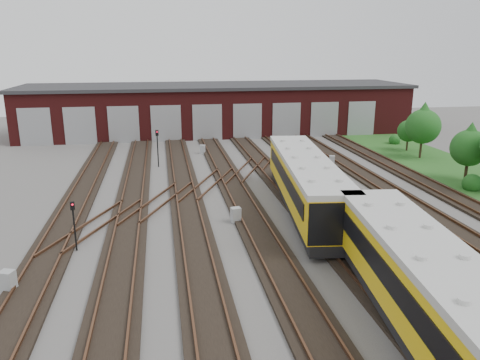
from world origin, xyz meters
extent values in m
plane|color=#4C4946|center=(0.00, 0.00, 0.00)|extent=(120.00, 120.00, 0.00)
cube|color=black|center=(-14.00, 0.00, 0.09)|extent=(2.40, 70.00, 0.18)
cube|color=#553522|center=(-14.72, 0.00, 0.26)|extent=(0.10, 70.00, 0.15)
cube|color=#553522|center=(-13.28, 0.00, 0.26)|extent=(0.10, 70.00, 0.15)
cube|color=black|center=(-10.00, 0.00, 0.09)|extent=(2.40, 70.00, 0.18)
cube|color=#553522|center=(-10.72, 0.00, 0.26)|extent=(0.10, 70.00, 0.15)
cube|color=#553522|center=(-9.28, 0.00, 0.26)|extent=(0.10, 70.00, 0.15)
cube|color=black|center=(-6.00, 0.00, 0.09)|extent=(2.40, 70.00, 0.18)
cube|color=#553522|center=(-6.72, 0.00, 0.26)|extent=(0.10, 70.00, 0.15)
cube|color=#553522|center=(-5.28, 0.00, 0.26)|extent=(0.10, 70.00, 0.15)
cube|color=black|center=(-2.00, 0.00, 0.09)|extent=(2.40, 70.00, 0.18)
cube|color=#553522|center=(-2.72, 0.00, 0.26)|extent=(0.10, 70.00, 0.15)
cube|color=#553522|center=(-1.28, 0.00, 0.26)|extent=(0.10, 70.00, 0.15)
cube|color=black|center=(2.00, 0.00, 0.09)|extent=(2.40, 70.00, 0.18)
cube|color=#553522|center=(1.28, 0.00, 0.26)|extent=(0.10, 70.00, 0.15)
cube|color=#553522|center=(2.72, 0.00, 0.26)|extent=(0.10, 70.00, 0.15)
cube|color=black|center=(6.00, 0.00, 0.09)|extent=(2.40, 70.00, 0.18)
cube|color=#553522|center=(5.28, 0.00, 0.26)|extent=(0.10, 70.00, 0.15)
cube|color=#553522|center=(6.72, 0.00, 0.26)|extent=(0.10, 70.00, 0.15)
cube|color=black|center=(10.00, 0.00, 0.09)|extent=(2.40, 70.00, 0.18)
cube|color=#553522|center=(9.28, 0.00, 0.26)|extent=(0.10, 70.00, 0.15)
cube|color=#553522|center=(-8.00, 10.00, 0.26)|extent=(5.40, 9.62, 0.15)
cube|color=#553522|center=(-4.00, 14.00, 0.26)|extent=(5.40, 9.62, 0.15)
cube|color=#553522|center=(0.00, 18.00, 0.26)|extent=(5.40, 9.62, 0.15)
cube|color=#553522|center=(-12.00, 6.00, 0.26)|extent=(5.40, 9.62, 0.15)
cube|color=#553522|center=(4.00, 22.00, 0.26)|extent=(5.40, 9.62, 0.15)
cube|color=#4B1213|center=(0.00, 40.00, 3.00)|extent=(50.00, 12.00, 6.00)
cube|color=#2A2A2C|center=(0.00, 40.00, 6.15)|extent=(51.00, 12.50, 0.40)
cube|color=gray|center=(-22.00, 33.98, 2.20)|extent=(3.60, 0.12, 4.40)
cube|color=gray|center=(-17.00, 33.98, 2.20)|extent=(3.60, 0.12, 4.40)
cube|color=gray|center=(-12.00, 33.98, 2.20)|extent=(3.60, 0.12, 4.40)
cube|color=gray|center=(-7.00, 33.98, 2.20)|extent=(3.60, 0.12, 4.40)
cube|color=gray|center=(-2.00, 33.98, 2.20)|extent=(3.60, 0.12, 4.40)
cube|color=gray|center=(3.00, 33.98, 2.20)|extent=(3.60, 0.12, 4.40)
cube|color=gray|center=(8.00, 33.98, 2.20)|extent=(3.60, 0.12, 4.40)
cube|color=gray|center=(13.00, 33.98, 2.20)|extent=(3.60, 0.12, 4.40)
cube|color=gray|center=(18.00, 33.98, 2.20)|extent=(3.60, 0.12, 4.40)
cube|color=black|center=(2.00, -9.19, 0.67)|extent=(4.54, 16.98, 0.67)
cube|color=#F3A80D|center=(2.00, -9.19, 2.23)|extent=(4.88, 17.02, 2.46)
cube|color=#B9B9B5|center=(2.00, -9.19, 3.63)|extent=(4.99, 17.04, 0.34)
cube|color=black|center=(0.53, -9.01, 2.51)|extent=(1.81, 14.69, 0.95)
cube|color=black|center=(3.47, -9.36, 2.51)|extent=(1.81, 14.69, 0.95)
cube|color=black|center=(2.00, 6.81, 0.67)|extent=(4.54, 16.98, 0.67)
cube|color=#F3A80D|center=(2.00, 6.81, 2.23)|extent=(4.88, 17.02, 2.46)
cube|color=#B9B9B5|center=(2.00, 6.81, 3.63)|extent=(4.99, 17.04, 0.34)
cube|color=black|center=(0.53, 6.99, 2.51)|extent=(1.81, 14.69, 0.95)
cube|color=black|center=(3.47, 6.64, 2.51)|extent=(1.81, 14.69, 0.95)
cylinder|color=black|center=(-12.63, 2.55, 1.21)|extent=(0.09, 0.09, 2.43)
cube|color=black|center=(-12.63, 2.55, 2.66)|extent=(0.26, 0.20, 0.46)
sphere|color=red|center=(-12.63, 2.46, 2.75)|extent=(0.11, 0.11, 0.11)
cylinder|color=black|center=(-8.04, 21.32, 1.51)|extent=(0.11, 0.11, 3.02)
cube|color=black|center=(-8.04, 21.32, 3.29)|extent=(0.30, 0.21, 0.54)
sphere|color=red|center=(-8.04, 21.22, 3.40)|extent=(0.13, 0.13, 0.13)
cylinder|color=black|center=(4.55, 8.41, 1.10)|extent=(0.09, 0.09, 2.19)
cube|color=black|center=(4.55, 8.41, 2.41)|extent=(0.24, 0.18, 0.43)
sphere|color=red|center=(4.55, 8.33, 2.50)|extent=(0.10, 0.10, 0.10)
cylinder|color=black|center=(2.39, 16.18, 1.41)|extent=(0.11, 0.11, 2.82)
cube|color=black|center=(2.39, 16.18, 3.09)|extent=(0.30, 0.23, 0.55)
sphere|color=red|center=(2.39, 16.07, 3.20)|extent=(0.13, 0.13, 0.13)
cube|color=#9A9D9F|center=(-15.00, -1.75, 0.53)|extent=(0.78, 0.71, 1.06)
cube|color=#9A9D9F|center=(-3.33, 26.51, 0.47)|extent=(0.68, 0.62, 0.93)
cube|color=#9A9D9F|center=(-3.09, 5.40, 0.51)|extent=(0.69, 0.61, 1.01)
cube|color=#9A9D9F|center=(8.74, 19.51, 0.43)|extent=(0.62, 0.57, 0.86)
cube|color=#9A9D9F|center=(6.05, 6.76, 0.48)|extent=(0.72, 0.67, 0.96)
cylinder|color=#302016|center=(18.67, 20.49, 0.90)|extent=(0.23, 0.23, 1.81)
sphere|color=#174C15|center=(18.67, 20.49, 3.31)|extent=(3.52, 3.52, 3.52)
cone|color=#174C15|center=(18.67, 20.49, 4.57)|extent=(3.01, 3.01, 2.51)
cylinder|color=#302016|center=(19.12, 24.03, 0.61)|extent=(0.21, 0.21, 1.22)
sphere|color=#174C15|center=(19.12, 24.03, 2.24)|extent=(2.38, 2.38, 2.38)
cone|color=#174C15|center=(19.12, 24.03, 3.09)|extent=(2.04, 2.04, 1.70)
cylinder|color=#302016|center=(17.86, 11.83, 0.79)|extent=(0.26, 0.26, 1.59)
sphere|color=#174C15|center=(17.86, 11.83, 2.91)|extent=(3.08, 3.08, 3.08)
cone|color=#174C15|center=(17.86, 11.83, 4.01)|extent=(2.64, 2.64, 2.20)
sphere|color=#174C15|center=(16.75, 9.38, 0.77)|extent=(1.55, 1.55, 1.55)
sphere|color=#174C15|center=(19.68, 27.90, 0.66)|extent=(1.33, 1.33, 1.33)
sphere|color=#174C15|center=(19.10, 35.00, 0.84)|extent=(1.68, 1.68, 1.68)
camera|label=1|loc=(-7.64, -22.92, 10.99)|focal=35.00mm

